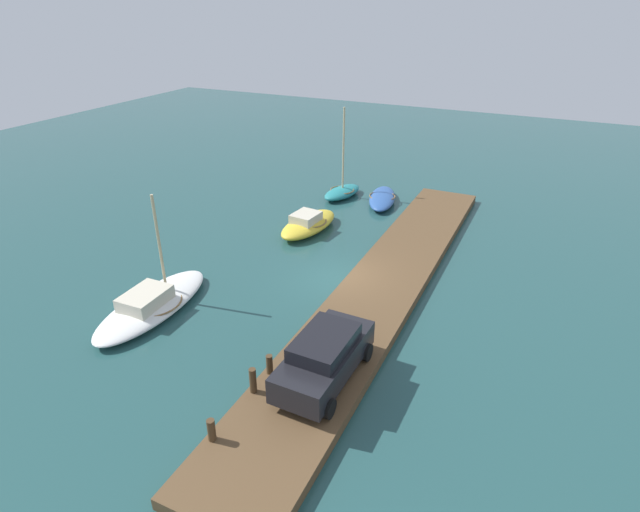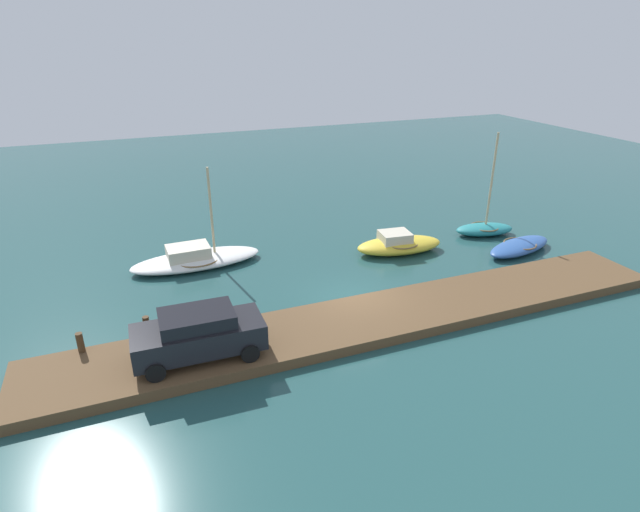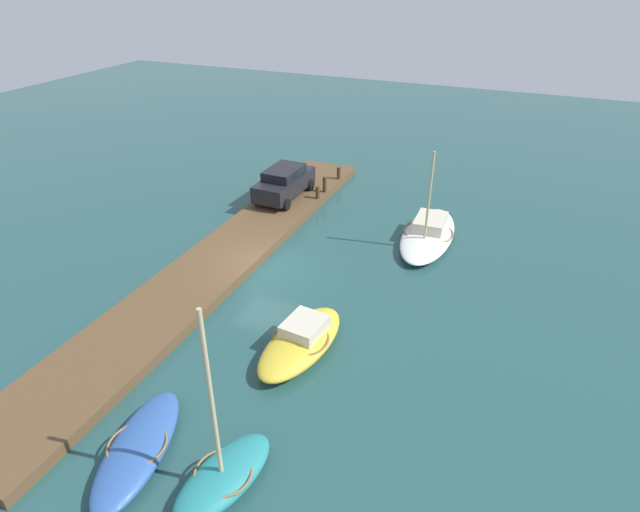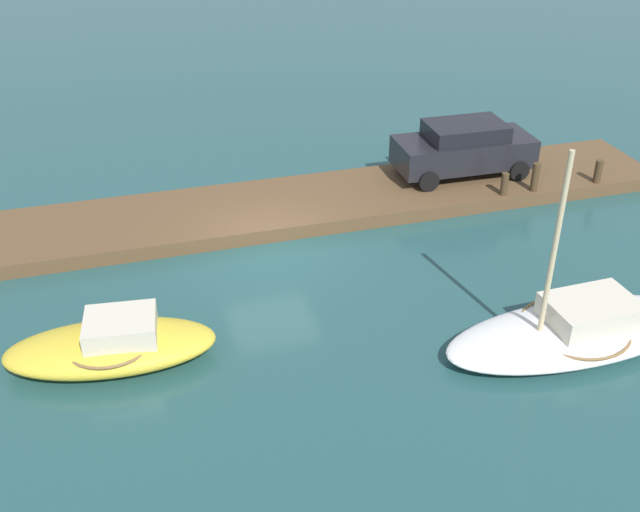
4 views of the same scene
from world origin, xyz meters
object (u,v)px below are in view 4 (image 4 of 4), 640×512
object	(u,v)px
mooring_post_mid_east	(504,184)
sailboat_white	(576,329)
mooring_post_mid_west	(535,177)
parked_car	(464,148)
motorboat_yellow	(112,345)
mooring_post_west	(598,171)

from	to	relation	value
mooring_post_mid_east	sailboat_white	bearing A→B (deg)	75.73
mooring_post_mid_west	parked_car	xyz separation A→B (m)	(1.59, -1.79, 0.44)
motorboat_yellow	parked_car	xyz separation A→B (m)	(-11.34, -6.29, 0.85)
motorboat_yellow	parked_car	world-z (taller)	parked_car
mooring_post_mid_west	mooring_post_west	bearing A→B (deg)	180.00
mooring_post_west	parked_car	world-z (taller)	parked_car
mooring_post_west	parked_car	xyz separation A→B (m)	(3.82, -1.79, 0.53)
motorboat_yellow	mooring_post_mid_west	world-z (taller)	mooring_post_mid_west
mooring_post_mid_west	parked_car	bearing A→B (deg)	-48.48
mooring_post_west	mooring_post_mid_east	world-z (taller)	mooring_post_west
mooring_post_mid_west	mooring_post_mid_east	size ratio (longest dim) A/B	1.28
mooring_post_west	mooring_post_mid_west	world-z (taller)	mooring_post_mid_west
motorboat_yellow	mooring_post_mid_west	distance (m)	13.69
mooring_post_mid_west	parked_car	size ratio (longest dim) A/B	0.21
motorboat_yellow	mooring_post_mid_east	xyz separation A→B (m)	(-11.89, -4.50, 0.31)
sailboat_white	parked_car	distance (m)	8.64
motorboat_yellow	mooring_post_west	bearing A→B (deg)	-157.33
sailboat_white	parked_car	xyz separation A→B (m)	(-1.16, -8.51, 0.92)
sailboat_white	mooring_post_west	bearing A→B (deg)	-128.26
mooring_post_west	mooring_post_mid_west	xyz separation A→B (m)	(2.23, 0.00, 0.09)
sailboat_white	mooring_post_west	world-z (taller)	sailboat_white
mooring_post_west	mooring_post_mid_east	bearing A→B (deg)	0.00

